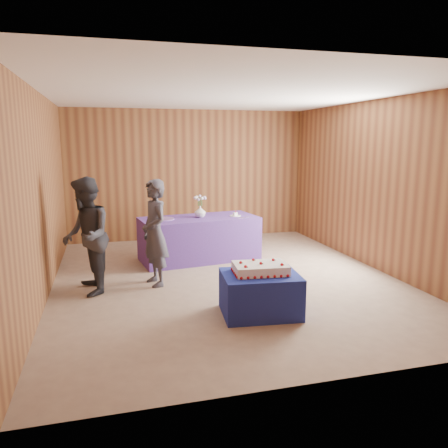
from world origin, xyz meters
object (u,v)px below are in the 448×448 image
object	(u,v)px
vase	(200,212)
guest_left	(155,233)
cake_table	(260,294)
guest_right	(86,236)
serving_table	(199,239)
sheet_cake	(260,268)

from	to	relation	value
vase	guest_left	distance (m)	1.50
cake_table	guest_right	world-z (taller)	guest_right
cake_table	vase	size ratio (longest dim) A/B	4.53
vase	cake_table	bearing A→B (deg)	-86.31
serving_table	cake_table	bearing A→B (deg)	-93.69
cake_table	serving_table	bearing A→B (deg)	100.29
serving_table	sheet_cake	bearing A→B (deg)	-93.49
cake_table	guest_left	size ratio (longest dim) A/B	0.59
serving_table	vase	distance (m)	0.47
cake_table	sheet_cake	xyz separation A→B (m)	(0.01, 0.03, 0.31)
cake_table	vase	world-z (taller)	vase
serving_table	sheet_cake	xyz separation A→B (m)	(0.20, -2.59, 0.18)
serving_table	guest_left	xyz separation A→B (m)	(-0.89, -1.18, 0.39)
sheet_cake	vase	distance (m)	2.62
vase	guest_right	world-z (taller)	guest_right
sheet_cake	guest_right	bearing A→B (deg)	153.17
guest_left	sheet_cake	bearing A→B (deg)	22.47
sheet_cake	guest_left	distance (m)	1.79
vase	guest_left	bearing A→B (deg)	-127.52
cake_table	guest_right	size ratio (longest dim) A/B	0.57
serving_table	sheet_cake	distance (m)	2.60
serving_table	vase	world-z (taller)	vase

